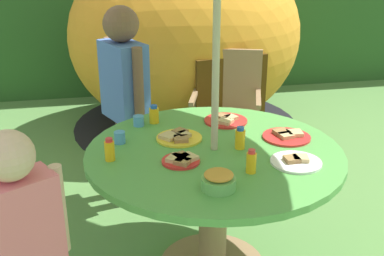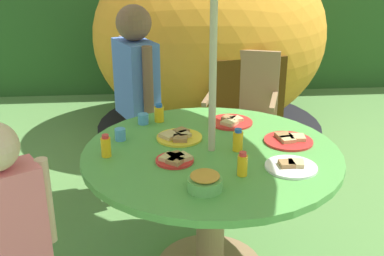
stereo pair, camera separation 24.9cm
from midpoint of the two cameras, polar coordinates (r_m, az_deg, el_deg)
name	(u,v)px [view 2 (the right image)]	position (r m, az deg, el deg)	size (l,w,h in m)	color
hedge_backdrop	(174,6)	(5.90, -0.91, 14.53)	(9.00, 0.70, 1.98)	#285623
garden_table	(211,180)	(2.47, 5.22, -6.42)	(1.31, 1.31, 0.74)	#93704C
wooden_chair	(242,108)	(3.63, 8.06, 2.36)	(0.63, 0.57, 0.97)	#93704C
dome_tent	(210,36)	(4.54, 3.83, 10.98)	(2.65, 2.65, 1.79)	orange
child_in_blue_shirt	(136,80)	(3.16, -4.53, 5.83)	(0.32, 0.43, 1.36)	brown
child_in_pink_shirt	(6,219)	(1.98, -18.30, -10.50)	(0.34, 0.29, 1.12)	#3F3F47
snack_bowl	(205,181)	(2.01, 5.15, -6.55)	(0.15, 0.15, 0.09)	#66B259
plate_near_left	(175,159)	(2.26, 1.10, -3.85)	(0.18, 0.18, 0.03)	red
plate_far_right	(291,166)	(2.28, 15.01, -4.56)	(0.24, 0.24, 0.03)	white
plate_front_edge	(179,137)	(2.52, 1.20, -1.10)	(0.25, 0.25, 0.03)	yellow
plate_far_left	(289,140)	(2.56, 14.38, -1.46)	(0.26, 0.26, 0.03)	red
plate_mid_right	(231,122)	(2.75, 7.31, 0.73)	(0.25, 0.25, 0.03)	red
juice_bottle_near_right	(238,140)	(2.39, 8.56, -1.56)	(0.05, 0.05, 0.12)	yellow
juice_bottle_center_front	(159,113)	(2.75, -1.43, 1.73)	(0.06, 0.06, 0.11)	yellow
juice_bottle_center_back	(242,165)	(2.14, 9.45, -4.46)	(0.05, 0.05, 0.11)	yellow
juice_bottle_mid_left	(106,146)	(2.32, -7.38, -2.28)	(0.05, 0.05, 0.12)	yellow
cup_near	(120,134)	(2.51, -5.89, -0.83)	(0.06, 0.06, 0.06)	#4C99D8
cup_far	(143,119)	(2.72, -3.33, 1.06)	(0.06, 0.06, 0.06)	#4C99D8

